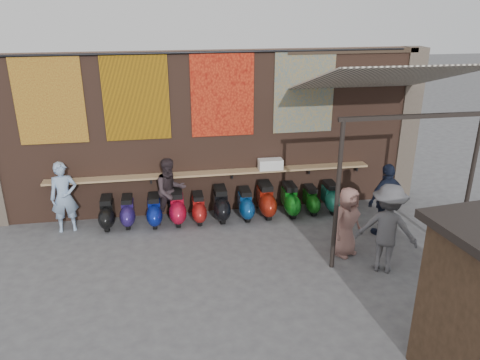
{
  "coord_description": "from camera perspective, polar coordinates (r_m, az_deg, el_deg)",
  "views": [
    {
      "loc": [
        -1.13,
        -8.45,
        5.12
      ],
      "look_at": [
        0.5,
        1.2,
        1.32
      ],
      "focal_mm": 35.0,
      "sensor_mm": 36.0,
      "label": 1
    }
  ],
  "objects": [
    {
      "name": "stall_shelf",
      "position": [
        8.17,
        26.55,
        -12.73
      ],
      "size": [
        1.8,
        0.31,
        0.06
      ],
      "primitive_type": "cube",
      "rotation": [
        0.0,
        0.0,
        0.12
      ],
      "color": "#473321",
      "rests_on": "market_stall"
    },
    {
      "name": "ground",
      "position": [
        9.94,
        -1.73,
        -9.76
      ],
      "size": [
        70.0,
        70.0,
        0.0
      ],
      "primitive_type": "plane",
      "color": "#474749",
      "rests_on": "ground"
    },
    {
      "name": "scooter_stool_9",
      "position": [
        12.05,
        8.63,
        -2.41
      ],
      "size": [
        0.32,
        0.71,
        0.67
      ],
      "primitive_type": null,
      "color": "#105010",
      "rests_on": "ground"
    },
    {
      "name": "scooter_stool_0",
      "position": [
        11.58,
        -15.89,
        -3.86
      ],
      "size": [
        0.35,
        0.78,
        0.74
      ],
      "primitive_type": null,
      "color": "black",
      "rests_on": "ground"
    },
    {
      "name": "scooter_stool_2",
      "position": [
        11.44,
        -10.4,
        -3.69
      ],
      "size": [
        0.35,
        0.77,
        0.73
      ],
      "primitive_type": null,
      "color": "navy",
      "rests_on": "ground"
    },
    {
      "name": "awning_post_right",
      "position": [
        10.52,
        26.15,
        -0.87
      ],
      "size": [
        0.09,
        0.09,
        3.1
      ],
      "primitive_type": "cylinder",
      "color": "black",
      "rests_on": "ground"
    },
    {
      "name": "scooter_stool_3",
      "position": [
        11.45,
        -7.65,
        -3.32
      ],
      "size": [
        0.38,
        0.84,
        0.79
      ],
      "primitive_type": null,
      "color": "#B90E2B",
      "rests_on": "ground"
    },
    {
      "name": "tapestry_multi",
      "position": [
        11.65,
        7.83,
        10.57
      ],
      "size": [
        1.5,
        0.02,
        2.0
      ],
      "primitive_type": "cube",
      "color": "#245B85",
      "rests_on": "brick_wall"
    },
    {
      "name": "scooter_stool_4",
      "position": [
        11.46,
        -5.07,
        -3.44
      ],
      "size": [
        0.33,
        0.73,
        0.7
      ],
      "primitive_type": null,
      "color": "#A21715",
      "rests_on": "ground"
    },
    {
      "name": "brick_wall",
      "position": [
        11.63,
        -3.69,
        5.64
      ],
      "size": [
        10.0,
        0.4,
        4.0
      ],
      "primitive_type": "cube",
      "color": "brown",
      "rests_on": "ground"
    },
    {
      "name": "diner_right",
      "position": [
        11.3,
        -8.49,
        -1.37
      ],
      "size": [
        0.97,
        0.87,
        1.64
      ],
      "primitive_type": "imported",
      "rotation": [
        0.0,
        0.0,
        0.38
      ],
      "color": "#2E2327",
      "rests_on": "ground"
    },
    {
      "name": "tapestry_redgold",
      "position": [
        11.4,
        -22.22,
        8.98
      ],
      "size": [
        1.5,
        0.02,
        2.0
      ],
      "primitive_type": "cube",
      "color": "maroon",
      "rests_on": "brick_wall"
    },
    {
      "name": "tapestry_orange",
      "position": [
        11.22,
        -2.14,
        10.34
      ],
      "size": [
        1.5,
        0.02,
        2.0
      ],
      "primitive_type": "cube",
      "color": "red",
      "rests_on": "brick_wall"
    },
    {
      "name": "tapestry_sun",
      "position": [
        11.14,
        -12.54,
        9.78
      ],
      "size": [
        1.5,
        0.02,
        2.0
      ],
      "primitive_type": "cube",
      "color": "orange",
      "rests_on": "brick_wall"
    },
    {
      "name": "awning_post_left",
      "position": [
        9.21,
        11.76,
        -2.05
      ],
      "size": [
        0.09,
        0.09,
        3.1
      ],
      "primitive_type": "cylinder",
      "color": "black",
      "rests_on": "ground"
    },
    {
      "name": "scooter_stool_1",
      "position": [
        11.56,
        -13.51,
        -3.75
      ],
      "size": [
        0.33,
        0.74,
        0.71
      ],
      "primitive_type": null,
      "color": "navy",
      "rests_on": "ground"
    },
    {
      "name": "scooter_stool_8",
      "position": [
        11.83,
        6.12,
        -2.43
      ],
      "size": [
        0.37,
        0.83,
        0.79
      ],
      "primitive_type": null,
      "color": "#0D6113",
      "rests_on": "ground"
    },
    {
      "name": "scooter_stool_7",
      "position": [
        11.72,
        3.16,
        -2.44
      ],
      "size": [
        0.4,
        0.88,
        0.84
      ],
      "primitive_type": null,
      "color": "maroon",
      "rests_on": "ground"
    },
    {
      "name": "shopper_tan",
      "position": [
        10.07,
        12.88,
        -4.98
      ],
      "size": [
        0.89,
        0.79,
        1.53
      ],
      "primitive_type": "imported",
      "rotation": [
        0.0,
        0.0,
        0.51
      ],
      "color": "#8D625A",
      "rests_on": "ground"
    },
    {
      "name": "awning_canvas",
      "position": [
        10.55,
        16.92,
        11.79
      ],
      "size": [
        3.2,
        3.28,
        0.97
      ],
      "primitive_type": "cube",
      "rotation": [
        -0.28,
        0.0,
        0.0
      ],
      "color": "beige",
      "rests_on": "brick_wall"
    },
    {
      "name": "awning_header",
      "position": [
        9.34,
        20.58,
        7.27
      ],
      "size": [
        3.0,
        0.08,
        0.08
      ],
      "primitive_type": "cube",
      "color": "black",
      "rests_on": "awning_post_left"
    },
    {
      "name": "scooter_stool_6",
      "position": [
        11.59,
        0.68,
        -2.95
      ],
      "size": [
        0.35,
        0.77,
        0.74
      ],
      "primitive_type": null,
      "color": "navy",
      "rests_on": "ground"
    },
    {
      "name": "scooter_stool_5",
      "position": [
        11.53,
        -2.35,
        -2.93
      ],
      "size": [
        0.38,
        0.85,
        0.81
      ],
      "primitive_type": null,
      "color": "black",
      "rests_on": "ground"
    },
    {
      "name": "shelf_box",
      "position": [
        11.71,
        3.73,
        1.93
      ],
      "size": [
        0.6,
        0.29,
        0.26
      ],
      "primitive_type": "cube",
      "color": "white",
      "rests_on": "eating_counter"
    },
    {
      "name": "diner_left",
      "position": [
        11.53,
        -20.65,
        -1.97
      ],
      "size": [
        0.67,
        0.5,
        1.68
      ],
      "primitive_type": "imported",
      "rotation": [
        0.0,
        0.0,
        0.17
      ],
      "color": "#8AA6CA",
      "rests_on": "ground"
    },
    {
      "name": "awning_ledger",
      "position": [
        11.93,
        13.76,
        15.04
      ],
      "size": [
        3.3,
        0.08,
        0.12
      ],
      "primitive_type": "cube",
      "color": "#33261C",
      "rests_on": "brick_wall"
    },
    {
      "name": "pier_right",
      "position": [
        13.19,
        19.52,
        6.34
      ],
      "size": [
        0.5,
        0.5,
        4.0
      ],
      "primitive_type": "cube",
      "color": "#4C4238",
      "rests_on": "ground"
    },
    {
      "name": "shopper_grey",
      "position": [
        9.64,
        17.5,
        -5.65
      ],
      "size": [
        1.37,
        1.19,
        1.84
      ],
      "primitive_type": "imported",
      "rotation": [
        0.0,
        0.0,
        2.61
      ],
      "color": "#504F54",
      "rests_on": "ground"
    },
    {
      "name": "scooter_stool_10",
      "position": [
        12.19,
        10.97,
        -2.08
      ],
      "size": [
        0.36,
        0.79,
        0.75
      ],
      "primitive_type": null,
      "color": "#1B6D5A",
      "rests_on": "ground"
    },
    {
      "name": "shopper_navy",
      "position": [
        11.11,
        17.38,
        -2.33
      ],
      "size": [
        1.09,
        0.72,
        1.72
      ],
      "primitive_type": "imported",
      "rotation": [
        0.0,
        0.0,
        3.47
      ],
      "color": "#151C30",
      "rests_on": "ground"
    },
    {
      "name": "eating_counter",
      "position": [
        11.56,
        -3.39,
        0.85
      ],
      "size": [
        8.0,
        0.32,
        0.05
      ],
      "primitive_type": "cube",
      "color": "#9E7A51",
      "rests_on": "brick_wall"
    },
    {
      "name": "hang_rail",
      "position": [
        11.03,
        -3.81,
        15.27
      ],
      "size": [
        9.5,
        0.06,
        0.06
      ],
      "primitive_type": "cylinder",
      "rotation": [
        0.0,
        1.57,
        0.0
      ],
      "color": "black",
      "rests_on": "brick_wall"
    }
  ]
}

